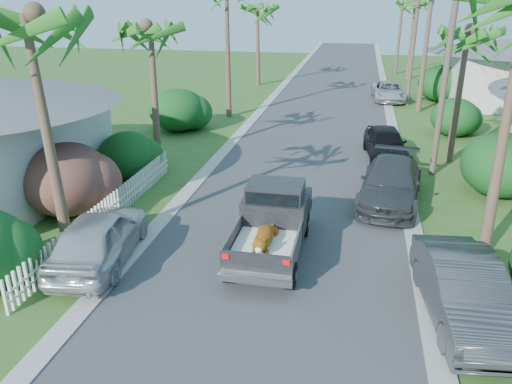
% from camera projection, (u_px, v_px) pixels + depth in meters
% --- Properties ---
extents(ground, '(120.00, 120.00, 0.00)m').
position_uv_depth(ground, '(243.00, 347.00, 11.31)').
color(ground, '#325B22').
rests_on(ground, ground).
extents(road, '(8.00, 100.00, 0.02)m').
position_uv_depth(road, '(325.00, 110.00, 34.05)').
color(road, '#38383A').
rests_on(road, ground).
extents(curb_left, '(0.60, 100.00, 0.06)m').
position_uv_depth(curb_left, '(263.00, 107.00, 34.85)').
color(curb_left, '#A5A39E').
rests_on(curb_left, ground).
extents(curb_right, '(0.60, 100.00, 0.06)m').
position_uv_depth(curb_right, '(390.00, 113.00, 33.24)').
color(curb_right, '#A5A39E').
rests_on(curb_right, ground).
extents(pickup_truck, '(1.98, 5.12, 2.06)m').
position_uv_depth(pickup_truck, '(274.00, 218.00, 15.37)').
color(pickup_truck, black).
rests_on(pickup_truck, ground).
extents(parked_car_rn, '(2.17, 4.88, 1.56)m').
position_uv_depth(parked_car_rn, '(464.00, 291.00, 12.02)').
color(parked_car_rn, '#323537').
rests_on(parked_car_rn, ground).
extents(parked_car_rm, '(2.80, 5.54, 1.54)m').
position_uv_depth(parked_car_rm, '(391.00, 183.00, 18.87)').
color(parked_car_rm, '#333639').
rests_on(parked_car_rm, ground).
extents(parked_car_rf, '(2.27, 4.55, 1.49)m').
position_uv_depth(parked_car_rf, '(385.00, 143.00, 24.01)').
color(parked_car_rf, black).
rests_on(parked_car_rf, ground).
extents(parked_car_rd, '(2.56, 4.98, 1.34)m').
position_uv_depth(parked_car_rd, '(389.00, 91.00, 37.03)').
color(parked_car_rd, silver).
rests_on(parked_car_rd, ground).
extents(parked_car_ln, '(2.50, 4.89, 1.59)m').
position_uv_depth(parked_car_ln, '(99.00, 237.00, 14.63)').
color(parked_car_ln, silver).
rests_on(parked_car_ln, ground).
extents(palm_l_a, '(4.40, 4.40, 8.20)m').
position_uv_depth(palm_l_a, '(28.00, 16.00, 12.63)').
color(palm_l_a, brown).
rests_on(palm_l_a, ground).
extents(palm_l_b, '(4.40, 4.40, 7.40)m').
position_uv_depth(palm_l_b, '(149.00, 26.00, 21.22)').
color(palm_l_b, brown).
rests_on(palm_l_b, ground).
extents(palm_l_d, '(4.40, 4.40, 7.70)m').
position_uv_depth(palm_l_d, '(258.00, 6.00, 41.07)').
color(palm_l_d, brown).
rests_on(palm_l_d, ground).
extents(palm_r_b, '(4.40, 4.40, 7.20)m').
position_uv_depth(palm_r_b, '(468.00, 31.00, 21.52)').
color(palm_r_b, brown).
rests_on(palm_r_b, ground).
extents(palm_r_d, '(4.40, 4.40, 8.00)m').
position_uv_depth(palm_r_d, '(416.00, 2.00, 43.99)').
color(palm_r_d, brown).
rests_on(palm_r_d, ground).
extents(shrub_l_b, '(3.00, 3.30, 2.60)m').
position_uv_depth(shrub_l_b, '(67.00, 179.00, 17.74)').
color(shrub_l_b, '#A71741').
rests_on(shrub_l_b, ground).
extents(shrub_l_c, '(2.40, 2.64, 2.00)m').
position_uv_depth(shrub_l_c, '(127.00, 155.00, 21.42)').
color(shrub_l_c, '#124119').
rests_on(shrub_l_c, ground).
extents(shrub_l_d, '(3.20, 3.52, 2.40)m').
position_uv_depth(shrub_l_d, '(178.00, 110.00, 28.74)').
color(shrub_l_d, '#124119').
rests_on(shrub_l_d, ground).
extents(shrub_r_b, '(3.00, 3.30, 2.50)m').
position_uv_depth(shrub_r_b, '(501.00, 165.00, 19.40)').
color(shrub_r_b, '#124119').
rests_on(shrub_r_b, ground).
extents(shrub_r_c, '(2.60, 2.86, 2.10)m').
position_uv_depth(shrub_r_c, '(455.00, 117.00, 27.72)').
color(shrub_r_c, '#124119').
rests_on(shrub_r_c, ground).
extents(shrub_r_d, '(3.20, 3.52, 2.60)m').
position_uv_depth(shrub_r_d, '(440.00, 83.00, 36.63)').
color(shrub_r_d, '#124119').
rests_on(shrub_r_d, ground).
extents(picket_fence, '(0.10, 11.00, 1.00)m').
position_uv_depth(picket_fence, '(110.00, 209.00, 17.25)').
color(picket_fence, white).
rests_on(picket_fence, ground).
extents(utility_pole_b, '(1.60, 0.26, 9.00)m').
position_uv_depth(utility_pole_b, '(446.00, 68.00, 20.39)').
color(utility_pole_b, brown).
rests_on(utility_pole_b, ground).
extents(utility_pole_c, '(1.60, 0.26, 9.00)m').
position_uv_depth(utility_pole_c, '(414.00, 38.00, 34.03)').
color(utility_pole_c, brown).
rests_on(utility_pole_c, ground).
extents(utility_pole_d, '(1.60, 0.26, 9.00)m').
position_uv_depth(utility_pole_d, '(400.00, 25.00, 47.68)').
color(utility_pole_d, brown).
rests_on(utility_pole_d, ground).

